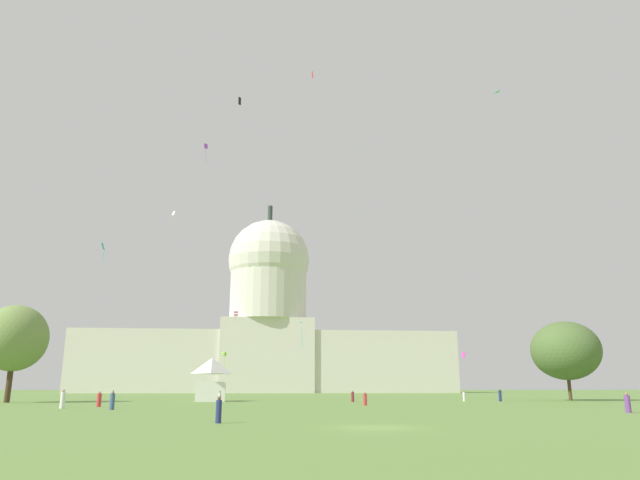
% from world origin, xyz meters
% --- Properties ---
extents(ground_plane, '(800.00, 800.00, 0.00)m').
position_xyz_m(ground_plane, '(0.00, 0.00, 0.00)').
color(ground_plane, olive).
extents(capitol_building, '(134.16, 30.11, 69.27)m').
position_xyz_m(capitol_building, '(-4.91, 182.23, 22.70)').
color(capitol_building, beige).
rests_on(capitol_building, ground_plane).
extents(event_tent, '(4.67, 6.06, 6.20)m').
position_xyz_m(event_tent, '(-13.43, 57.12, 3.14)').
color(event_tent, white).
rests_on(event_tent, ground_plane).
extents(tree_west_mid, '(11.75, 11.73, 13.02)m').
position_xyz_m(tree_west_mid, '(-39.85, 52.79, 8.51)').
color(tree_west_mid, '#42301E').
rests_on(tree_west_mid, ground_plane).
extents(tree_east_near, '(12.47, 12.58, 12.07)m').
position_xyz_m(tree_east_near, '(41.08, 57.24, 7.55)').
color(tree_east_near, '#4C3823').
rests_on(tree_east_near, ground_plane).
extents(person_navy_mid_center, '(0.49, 0.49, 1.78)m').
position_xyz_m(person_navy_mid_center, '(28.23, 53.07, 0.81)').
color(person_navy_mid_center, navy).
rests_on(person_navy_mid_center, ground_plane).
extents(person_white_mid_right, '(0.48, 0.48, 1.53)m').
position_xyz_m(person_white_mid_right, '(23.13, 53.80, 0.70)').
color(person_white_mid_right, silver).
rests_on(person_white_mid_right, ground_plane).
extents(person_white_near_tent, '(0.40, 0.40, 1.51)m').
position_xyz_m(person_white_near_tent, '(-11.56, 49.17, 0.69)').
color(person_white_near_tent, silver).
rests_on(person_white_near_tent, ground_plane).
extents(person_navy_deep_crowd, '(0.47, 0.47, 1.52)m').
position_xyz_m(person_navy_deep_crowd, '(-8.38, 4.47, 0.70)').
color(person_navy_deep_crowd, navy).
rests_on(person_navy_deep_crowd, ground_plane).
extents(person_maroon_front_right, '(0.56, 0.56, 1.61)m').
position_xyz_m(person_maroon_front_right, '(6.60, 52.37, 0.74)').
color(person_maroon_front_right, maroon).
rests_on(person_maroon_front_right, ground_plane).
extents(person_red_back_left, '(0.57, 0.57, 1.47)m').
position_xyz_m(person_red_back_left, '(5.62, 36.31, 0.66)').
color(person_red_back_left, red).
rests_on(person_red_back_left, ground_plane).
extents(person_purple_back_right, '(0.59, 0.59, 1.58)m').
position_xyz_m(person_purple_back_right, '(23.66, 15.52, 0.71)').
color(person_purple_back_right, '#703D93').
rests_on(person_purple_back_right, ground_plane).
extents(person_white_edge_east, '(0.65, 0.65, 1.80)m').
position_xyz_m(person_white_edge_east, '(-25.28, 29.78, 0.81)').
color(person_white_edge_east, silver).
rests_on(person_white_edge_east, ground_plane).
extents(person_red_front_center, '(0.57, 0.57, 1.57)m').
position_xyz_m(person_red_front_center, '(-22.98, 34.11, 0.71)').
color(person_red_front_center, red).
rests_on(person_red_front_center, ground_plane).
extents(person_denim_front_left, '(0.53, 0.53, 1.57)m').
position_xyz_m(person_denim_front_left, '(-27.89, 59.87, 0.72)').
color(person_denim_front_left, '#3D5684').
rests_on(person_denim_front_left, ground_plane).
extents(person_denim_lawn_far_right, '(0.56, 0.56, 1.64)m').
position_xyz_m(person_denim_lawn_far_right, '(-19.63, 25.88, 0.74)').
color(person_denim_lawn_far_right, '#3D5684').
rests_on(person_denim_lawn_far_right, ground_plane).
extents(kite_red_high, '(0.26, 0.57, 1.10)m').
position_xyz_m(kite_red_high, '(0.83, 52.81, 50.80)').
color(kite_red_high, red).
extents(kite_lime_low, '(1.38, 1.40, 4.42)m').
position_xyz_m(kite_lime_low, '(-18.55, 159.09, 12.20)').
color(kite_lime_low, '#8CD133').
extents(kite_violet_high, '(0.89, 0.74, 4.80)m').
position_xyz_m(kite_violet_high, '(-20.95, 100.31, 57.57)').
color(kite_violet_high, purple).
extents(kite_green_high, '(1.25, 1.55, 0.26)m').
position_xyz_m(kite_green_high, '(39.80, 70.69, 58.99)').
color(kite_green_high, green).
extents(kite_magenta_low, '(0.69, 1.01, 1.33)m').
position_xyz_m(kite_magenta_low, '(34.53, 85.95, 8.38)').
color(kite_magenta_low, '#D1339E').
extents(kite_black_high, '(0.43, 0.57, 1.36)m').
position_xyz_m(kite_black_high, '(-10.94, 58.46, 48.50)').
color(kite_black_high, black).
extents(kite_white_high, '(0.98, 0.68, 4.82)m').
position_xyz_m(kite_white_high, '(-33.88, 138.57, 51.87)').
color(kite_white_high, white).
extents(kite_pink_mid, '(1.10, 1.12, 2.47)m').
position_xyz_m(kite_pink_mid, '(-12.62, 104.90, 18.50)').
color(kite_pink_mid, pink).
extents(kite_cyan_low, '(0.96, 1.85, 4.17)m').
position_xyz_m(kite_cyan_low, '(0.59, 68.52, 12.16)').
color(kite_cyan_low, '#33BCDB').
extents(kite_turquoise_mid, '(0.51, 0.70, 3.26)m').
position_xyz_m(kite_turquoise_mid, '(-32.10, 62.70, 23.70)').
color(kite_turquoise_mid, teal).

